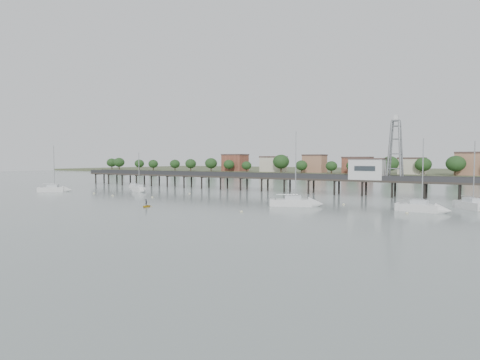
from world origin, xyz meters
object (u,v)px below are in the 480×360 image
at_px(sailboat_a, 58,189).
at_px(white_tender, 134,186).
at_px(lattice_tower, 395,150).
at_px(sailboat_e, 476,206).
at_px(sailboat_b, 140,190).
at_px(pier, 276,178).
at_px(yellow_dinghy, 146,207).
at_px(sailboat_d, 427,208).
at_px(sailboat_c, 301,203).

distance_m(sailboat_a, white_tender, 23.17).
relative_size(lattice_tower, sailboat_e, 1.20).
relative_size(lattice_tower, sailboat_b, 1.36).
relative_size(pier, sailboat_a, 11.11).
bearing_deg(yellow_dinghy, white_tender, 116.89).
xyz_separation_m(lattice_tower, yellow_dinghy, (-36.52, -45.39, -11.10)).
distance_m(sailboat_a, sailboat_d, 93.05).
height_order(sailboat_c, white_tender, sailboat_c).
xyz_separation_m(sailboat_b, sailboat_e, (79.94, 2.87, -0.01)).
xyz_separation_m(sailboat_b, sailboat_d, (72.80, -5.13, -0.01)).
xyz_separation_m(sailboat_c, sailboat_d, (21.80, 2.94, 0.01)).
distance_m(white_tender, yellow_dinghy, 53.36).
bearing_deg(pier, yellow_dinghy, -96.31).
height_order(sailboat_d, white_tender, sailboat_d).
bearing_deg(sailboat_a, yellow_dinghy, -54.49).
distance_m(lattice_tower, sailboat_e, 26.94).
height_order(pier, sailboat_b, sailboat_b).
bearing_deg(sailboat_e, sailboat_a, -122.15).
bearing_deg(sailboat_a, sailboat_e, -30.51).
xyz_separation_m(sailboat_c, white_tender, (-64.52, 19.03, -0.15)).
bearing_deg(sailboat_d, yellow_dinghy, -152.68).
bearing_deg(white_tender, sailboat_a, -90.15).
relative_size(sailboat_d, white_tender, 3.06).
distance_m(sailboat_b, sailboat_a, 23.00).
xyz_separation_m(sailboat_c, sailboat_b, (-51.00, 8.07, 0.02)).
relative_size(sailboat_b, white_tender, 2.60).
relative_size(pier, lattice_tower, 9.68).
bearing_deg(pier, sailboat_d, -32.11).
relative_size(pier, sailboat_c, 9.85).
distance_m(pier, yellow_dinghy, 45.83).
distance_m(sailboat_c, sailboat_a, 71.11).
relative_size(pier, sailboat_e, 11.57).
height_order(sailboat_a, white_tender, sailboat_a).
bearing_deg(lattice_tower, yellow_dinghy, -128.82).
bearing_deg(sailboat_d, lattice_tower, 115.61).
bearing_deg(sailboat_d, sailboat_c, -167.65).
height_order(sailboat_c, sailboat_b, sailboat_c).
bearing_deg(yellow_dinghy, sailboat_d, 1.20).
height_order(sailboat_b, sailboat_e, sailboat_e).
relative_size(pier, yellow_dinghy, 60.51).
distance_m(sailboat_e, yellow_dinghy, 60.20).
xyz_separation_m(sailboat_d, white_tender, (-86.32, 16.09, -0.15)).
distance_m(lattice_tower, sailboat_b, 67.05).
height_order(pier, sailboat_c, sailboat_c).
bearing_deg(lattice_tower, pier, -180.00).
bearing_deg(sailboat_c, pier, 99.98).
xyz_separation_m(pier, sailboat_e, (48.58, -18.01, -3.15)).
bearing_deg(pier, sailboat_b, -146.34).
height_order(sailboat_e, white_tender, sailboat_e).
height_order(sailboat_c, sailboat_e, sailboat_c).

